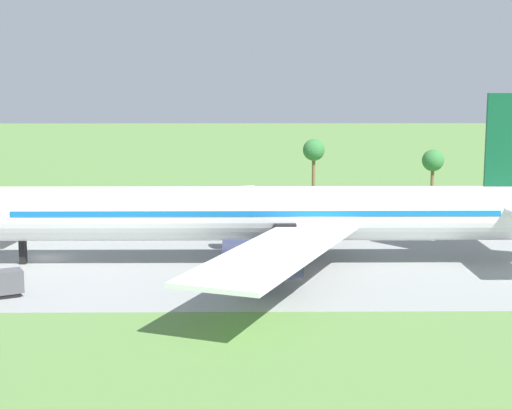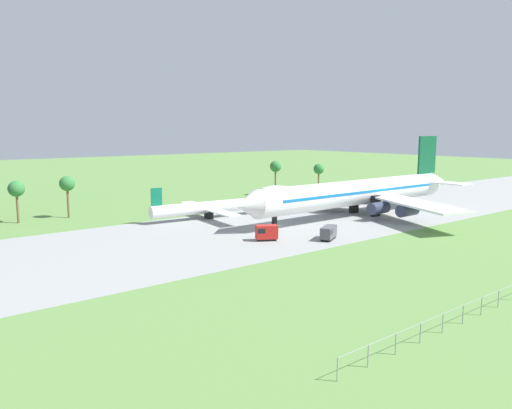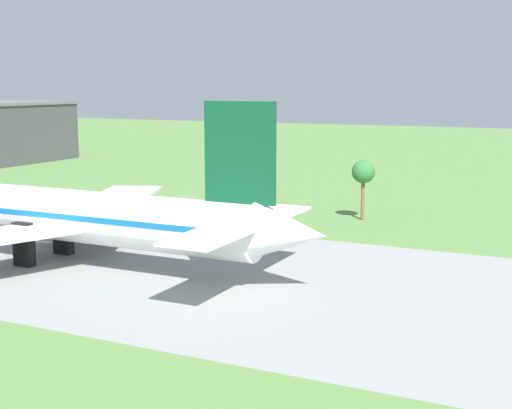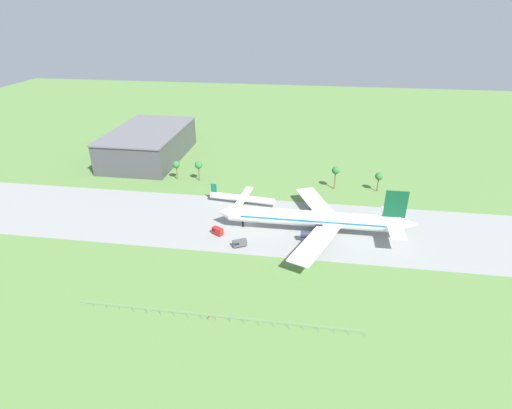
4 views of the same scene
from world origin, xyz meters
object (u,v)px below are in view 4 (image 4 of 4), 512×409
object	(u,v)px
catering_van	(239,243)
jet_airliner	(316,219)
baggage_tug	(217,231)
regional_aircraft	(242,198)
no_stopping_sign	(209,318)
terminal_building	(149,144)

from	to	relation	value
catering_van	jet_airliner	bearing A→B (deg)	28.04
baggage_tug	catering_van	world-z (taller)	baggage_tug
regional_aircraft	no_stopping_sign	bearing A→B (deg)	-86.99
terminal_building	regional_aircraft	bearing A→B (deg)	-38.78
jet_airliner	catering_van	distance (m)	30.63
jet_airliner	terminal_building	xyz separation A→B (m)	(-93.36, 68.79, 2.50)
no_stopping_sign	baggage_tug	bearing A→B (deg)	100.55
terminal_building	baggage_tug	bearing A→B (deg)	-53.24
jet_airliner	regional_aircraft	bearing A→B (deg)	148.69
baggage_tug	jet_airliner	bearing A→B (deg)	11.42
catering_van	terminal_building	world-z (taller)	terminal_building
regional_aircraft	terminal_building	size ratio (longest dim) A/B	0.47
regional_aircraft	catering_van	bearing A→B (deg)	-81.37
baggage_tug	no_stopping_sign	xyz separation A→B (m)	(8.38, -45.01, -0.52)
baggage_tug	terminal_building	distance (m)	95.28
terminal_building	no_stopping_sign	bearing A→B (deg)	-61.69
regional_aircraft	catering_van	xyz separation A→B (m)	(5.11, -33.64, -1.28)
jet_airliner	no_stopping_sign	bearing A→B (deg)	-118.21
terminal_building	jet_airliner	bearing A→B (deg)	-36.38
catering_van	regional_aircraft	bearing A→B (deg)	98.63
jet_airliner	regional_aircraft	xyz separation A→B (m)	(-31.88, 19.39, -3.01)
catering_van	no_stopping_sign	world-z (taller)	catering_van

